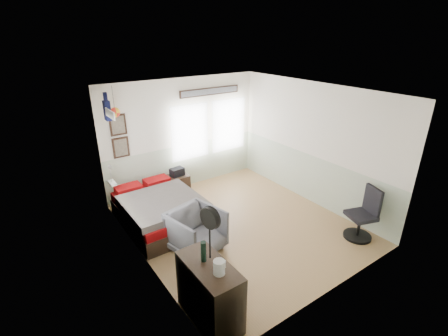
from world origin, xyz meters
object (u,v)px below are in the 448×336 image
Objects in this scene: armchair at (196,231)px; nightstand at (178,185)px; bed at (159,210)px; task_chair at (363,218)px; dresser at (210,292)px.

armchair reaches higher than nightstand.
nightstand is (0.90, 0.94, -0.06)m from bed.
nightstand is at bearing 58.41° from armchair.
task_chair is at bearing -40.33° from armchair.
armchair is 2.25m from nightstand.
bed is at bearing 80.41° from dresser.
nightstand is (1.34, 3.54, -0.20)m from dresser.
bed is at bearing 85.69° from armchair.
dresser is at bearing -108.89° from nightstand.
armchair is at bearing 66.47° from dresser.
dresser is (-0.44, -2.61, 0.14)m from bed.
bed is 3.95× the size of nightstand.
task_chair is (2.79, -1.45, 0.03)m from armchair.
armchair is at bearing 171.03° from task_chair.
dresser reaches higher than nightstand.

